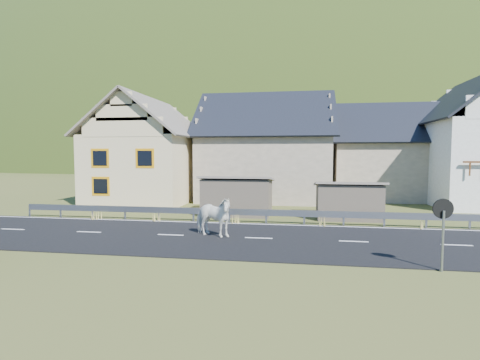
# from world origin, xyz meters

# --- Properties ---
(ground) EXTENTS (160.00, 160.00, 0.00)m
(ground) POSITION_xyz_m (0.00, 0.00, 0.00)
(ground) COLOR #3E491E
(ground) RESTS_ON ground
(road) EXTENTS (60.00, 7.00, 0.04)m
(road) POSITION_xyz_m (0.00, 0.00, 0.02)
(road) COLOR black
(road) RESTS_ON ground
(lane_markings) EXTENTS (60.00, 6.60, 0.01)m
(lane_markings) POSITION_xyz_m (0.00, 0.00, 0.04)
(lane_markings) COLOR silver
(lane_markings) RESTS_ON road
(guardrail) EXTENTS (28.10, 0.09, 0.75)m
(guardrail) POSITION_xyz_m (-0.00, 3.68, 0.56)
(guardrail) COLOR #93969B
(guardrail) RESTS_ON ground
(shed_left) EXTENTS (4.30, 3.30, 2.40)m
(shed_left) POSITION_xyz_m (-2.00, 6.50, 1.10)
(shed_left) COLOR brown
(shed_left) RESTS_ON ground
(shed_right) EXTENTS (3.80, 2.90, 2.20)m
(shed_right) POSITION_xyz_m (4.50, 6.00, 1.00)
(shed_right) COLOR brown
(shed_right) RESTS_ON ground
(house_cream) EXTENTS (7.80, 9.80, 8.30)m
(house_cream) POSITION_xyz_m (-10.00, 12.00, 4.36)
(house_cream) COLOR beige
(house_cream) RESTS_ON ground
(house_stone_a) EXTENTS (10.80, 9.80, 8.90)m
(house_stone_a) POSITION_xyz_m (-1.00, 15.00, 4.63)
(house_stone_a) COLOR tan
(house_stone_a) RESTS_ON ground
(house_stone_b) EXTENTS (9.80, 8.80, 8.10)m
(house_stone_b) POSITION_xyz_m (9.00, 17.00, 4.24)
(house_stone_b) COLOR tan
(house_stone_b) RESTS_ON ground
(mountain) EXTENTS (440.00, 280.00, 260.00)m
(mountain) POSITION_xyz_m (5.00, 180.00, -20.00)
(mountain) COLOR #223D12
(mountain) RESTS_ON ground
(conifer_patch) EXTENTS (76.00, 50.00, 28.00)m
(conifer_patch) POSITION_xyz_m (-55.00, 110.00, 6.00)
(conifer_patch) COLOR black
(conifer_patch) RESTS_ON ground
(horse) EXTENTS (1.73, 2.33, 1.79)m
(horse) POSITION_xyz_m (-2.06, 0.03, 0.93)
(horse) COLOR white
(horse) RESTS_ON road
(traffic_mirror) EXTENTS (0.64, 0.19, 2.31)m
(traffic_mirror) POSITION_xyz_m (6.18, -3.54, 1.69)
(traffic_mirror) COLOR #93969B
(traffic_mirror) RESTS_ON ground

